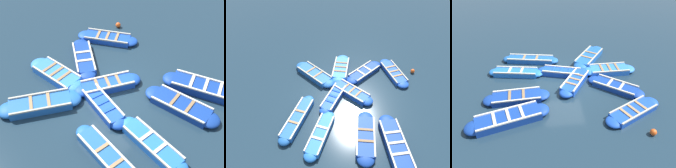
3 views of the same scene
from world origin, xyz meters
The scene contains 12 objects.
ground_plane centered at (0.00, 0.00, 0.00)m, with size 120.00×120.00×0.00m, color #1C303F.
boat_outer_right centered at (-1.04, -2.92, 0.17)m, with size 1.31×3.50×0.39m.
boat_drifting centered at (1.07, 2.84, 0.15)m, with size 2.74×3.16×0.36m.
boat_far_corner centered at (-0.68, 2.96, 0.17)m, with size 1.06×3.36×0.40m.
boat_mid_row centered at (1.45, -2.71, 0.16)m, with size 1.17×3.58×0.38m.
boat_alongside centered at (0.37, 0.61, 0.18)m, with size 3.17×2.38×0.41m.
boat_broadside centered at (3.06, -2.99, 0.20)m, with size 2.02×4.13×0.46m.
boat_inner_gap centered at (-0.75, -0.07, 0.17)m, with size 1.55×3.17×0.40m.
boat_stern_in centered at (3.21, 3.08, 0.15)m, with size 2.29×3.40×0.35m.
boat_outer_left centered at (-2.60, -2.02, 0.17)m, with size 1.41×3.89×0.40m.
boat_centre centered at (-2.48, 2.05, 0.18)m, with size 3.51×2.87×0.43m.
buoy_orange_near centered at (4.62, 3.47, 0.15)m, with size 0.30×0.30×0.30m, color #E05119.
Camera 2 is at (0.92, -9.61, 10.50)m, focal length 35.00 mm.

